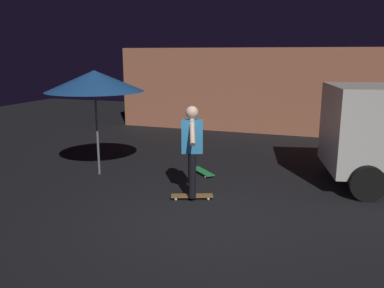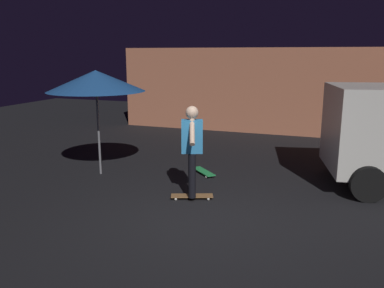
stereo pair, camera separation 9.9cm
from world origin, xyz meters
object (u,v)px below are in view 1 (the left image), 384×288
at_px(patio_umbrella, 95,81).
at_px(skateboard_spare, 203,172).
at_px(skateboard_ridden, 192,196).
at_px(skater, 192,145).

height_order(patio_umbrella, skateboard_spare, patio_umbrella).
height_order(patio_umbrella, skateboard_ridden, patio_umbrella).
bearing_deg(skateboard_ridden, skateboard_spare, 100.48).
xyz_separation_m(patio_umbrella, skater, (2.47, -0.79, -1.04)).
bearing_deg(skateboard_spare, patio_umbrella, -160.56).
relative_size(patio_umbrella, skateboard_spare, 3.30).
distance_m(patio_umbrella, skateboard_ridden, 3.29).
distance_m(skateboard_spare, skater, 1.87).
relative_size(patio_umbrella, skateboard_ridden, 2.87).
relative_size(patio_umbrella, skater, 1.38).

